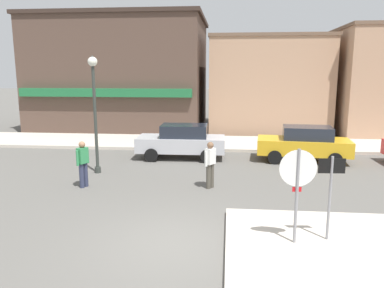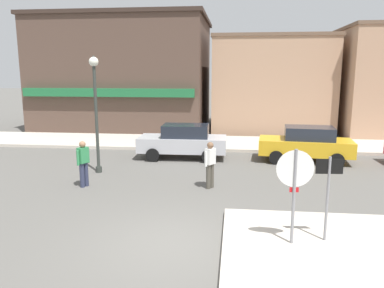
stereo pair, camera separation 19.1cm
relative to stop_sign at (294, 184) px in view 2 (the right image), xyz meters
The scene contains 12 objects.
ground_plane 3.10m from the stop_sign, behind, with size 160.00×160.00×0.00m, color #5B5954.
sidewalk_corner 2.24m from the stop_sign, 14.14° to the right, with size 6.40×4.80×0.15m, color beige.
kerb_far 12.62m from the stop_sign, 102.45° to the left, with size 80.00×4.00×0.15m, color beige.
stop_sign is the anchor object (origin of this frame).
one_way_sign 0.83m from the stop_sign, 16.96° to the left, with size 0.60×0.07×2.10m.
lamp_post 8.97m from the stop_sign, 138.65° to the left, with size 0.36×0.36×4.54m.
parked_car_nearest 9.50m from the stop_sign, 112.66° to the left, with size 4.03×1.94×1.56m.
parked_car_second 8.92m from the stop_sign, 78.02° to the left, with size 4.15×2.17×1.56m.
pedestrian_crossing_near 4.84m from the stop_sign, 116.21° to the left, with size 0.38×0.51×1.61m.
pedestrian_crossing_far 7.63m from the stop_sign, 148.40° to the left, with size 0.35×0.54×1.61m.
building_corner_shop 20.71m from the stop_sign, 116.05° to the left, with size 11.56×9.01×7.60m.
building_storefront_left_near 18.38m from the stop_sign, 86.80° to the left, with size 7.72×6.76×6.21m.
Camera 2 is at (1.37, -7.99, 3.92)m, focal length 35.00 mm.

